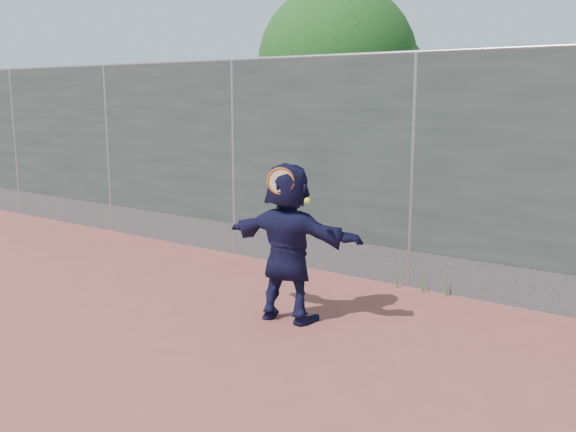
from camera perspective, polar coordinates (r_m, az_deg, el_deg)
The scene contains 6 objects.
ground at distance 5.86m, azimuth -4.76°, elevation -14.35°, with size 80.00×80.00×0.00m, color #9E4C42.
player at distance 7.05m, azimuth -0.00°, elevation -2.36°, with size 1.64×0.52×1.77m, color #151437.
fence at distance 8.32m, azimuth 11.03°, elevation 4.32°, with size 20.00×0.06×3.03m.
swing_action at distance 6.71m, azimuth -0.44°, elevation 2.79°, with size 0.55×0.18×0.51m.
tree_left at distance 12.32m, azimuth 5.16°, elevation 12.80°, with size 3.15×3.00×4.53m.
weed_clump at distance 8.38m, azimuth 12.17°, elevation -5.79°, with size 0.68×0.07×0.30m.
Camera 1 is at (3.50, -4.00, 2.48)m, focal length 40.00 mm.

